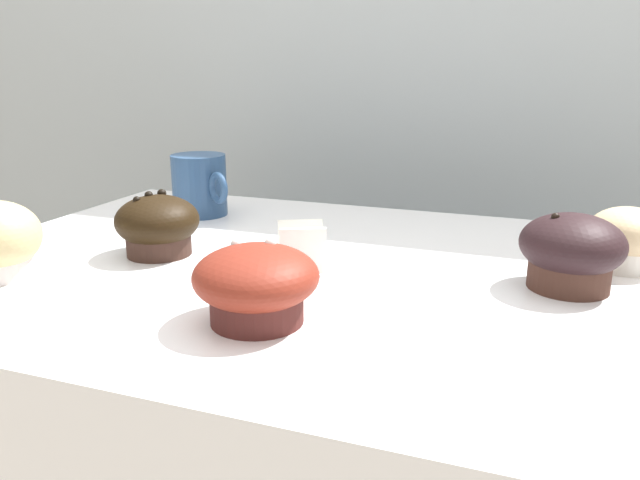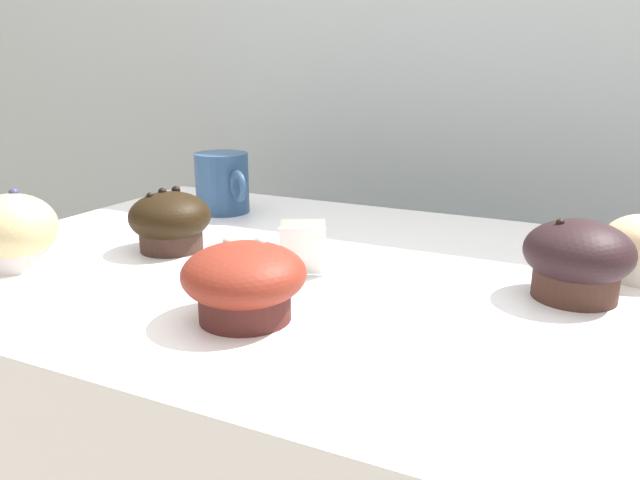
% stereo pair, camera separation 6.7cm
% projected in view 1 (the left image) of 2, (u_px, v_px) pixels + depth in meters
% --- Properties ---
extents(wall_back, '(3.20, 0.10, 1.80)m').
position_uv_depth(wall_back, '(443.00, 199.00, 1.26)').
color(wall_back, '#A8B2B7').
rests_on(wall_back, ground).
extents(muffin_front_center, '(0.11, 0.11, 0.08)m').
position_uv_depth(muffin_front_center, '(571.00, 251.00, 0.64)').
color(muffin_front_center, '#43281F').
rests_on(muffin_front_center, display_counter).
extents(muffin_back_left, '(0.09, 0.09, 0.07)m').
position_uv_depth(muffin_back_left, '(627.00, 239.00, 0.71)').
color(muffin_back_left, white).
rests_on(muffin_back_left, display_counter).
extents(muffin_back_right, '(0.10, 0.10, 0.08)m').
position_uv_depth(muffin_back_right, '(158.00, 225.00, 0.76)').
color(muffin_back_right, '#38231C').
rests_on(muffin_back_right, display_counter).
extents(muffin_front_right, '(0.11, 0.11, 0.08)m').
position_uv_depth(muffin_front_right, '(256.00, 283.00, 0.56)').
color(muffin_front_right, '#4C201D').
rests_on(muffin_front_right, display_counter).
extents(coffee_cup, '(0.12, 0.09, 0.09)m').
position_uv_depth(coffee_cup, '(200.00, 184.00, 0.96)').
color(coffee_cup, navy).
rests_on(coffee_cup, display_counter).
extents(price_card, '(0.06, 0.06, 0.06)m').
position_uv_depth(price_card, '(302.00, 249.00, 0.68)').
color(price_card, white).
rests_on(price_card, display_counter).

